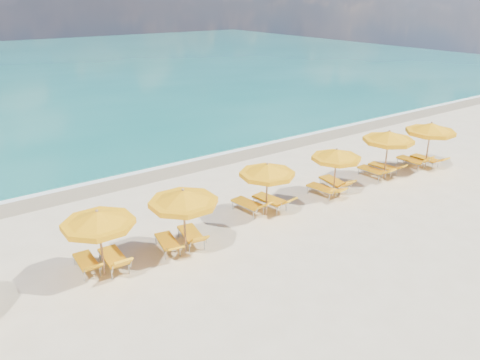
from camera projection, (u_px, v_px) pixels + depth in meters
ground_plane at (262, 218)px, 18.99m from camera, size 120.00×120.00×0.00m
ocean at (11, 71)px, 55.19m from camera, size 120.00×80.00×0.30m
wet_sand_band at (175, 167)px, 24.57m from camera, size 120.00×2.60×0.01m
foam_line at (168, 163)px, 25.17m from camera, size 120.00×1.20×0.03m
whitecap_near at (13, 143)px, 28.56m from camera, size 14.00×0.36×0.05m
whitecap_far at (165, 97)px, 41.42m from camera, size 18.00×0.30×0.05m
umbrella_1 at (98, 219)px, 14.46m from camera, size 3.02×3.02×2.34m
umbrella_2 at (183, 198)px, 15.78m from camera, size 3.13×3.13×2.43m
umbrella_3 at (267, 171)px, 18.59m from camera, size 2.64×2.64×2.29m
umbrella_4 at (336, 155)px, 20.53m from camera, size 2.44×2.44×2.23m
umbrella_5 at (389, 137)px, 22.37m from camera, size 2.83×2.83×2.47m
umbrella_6 at (431, 129)px, 23.67m from camera, size 3.18×3.18×2.50m
lounger_1_left at (87, 266)px, 15.31m from camera, size 0.65×1.76×0.76m
lounger_1_right at (114, 262)px, 15.47m from camera, size 0.74×1.93×0.89m
lounger_2_left at (168, 245)px, 16.53m from camera, size 0.90×1.89×0.71m
lounger_2_right at (192, 238)px, 16.99m from camera, size 0.97×1.97×0.84m
lounger_3_left at (249, 207)px, 19.42m from camera, size 0.87×1.99×0.83m
lounger_3_right at (271, 203)px, 19.77m from camera, size 0.96×2.09×0.84m
lounger_4_left at (323, 191)px, 21.04m from camera, size 0.88×1.93×0.67m
lounger_4_right at (334, 185)px, 21.68m from camera, size 0.91×2.02×0.87m
lounger_5_left at (373, 173)px, 23.18m from camera, size 0.72×1.90×0.72m
lounger_5_right at (384, 169)px, 23.64m from camera, size 0.84×1.95×0.76m
lounger_6_left at (412, 163)px, 24.51m from camera, size 0.67×1.87×0.88m
lounger_6_right at (426, 161)px, 24.75m from camera, size 0.70×1.96×0.74m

